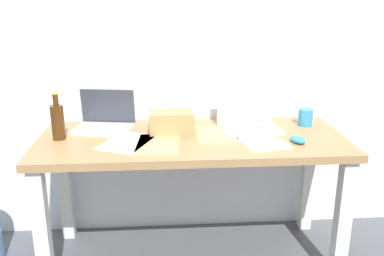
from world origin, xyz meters
TOP-DOWN VIEW (x-y plane):
  - ground_plane at (0.00, 0.00)m, footprint 8.00×8.00m
  - back_wall at (0.00, 0.39)m, footprint 5.20×0.08m
  - desk at (0.00, 0.00)m, footprint 1.61×0.66m
  - laptop_left at (-0.47, 0.18)m, footprint 0.34×0.27m
  - laptop_right at (0.32, 0.12)m, footprint 0.34×0.27m
  - beer_bottle at (-0.69, 0.02)m, footprint 0.07×0.07m
  - computer_mouse at (0.53, -0.13)m, footprint 0.09×0.11m
  - cardboard_box at (-0.10, 0.08)m, footprint 0.24×0.15m
  - coffee_mug at (0.66, 0.16)m, footprint 0.08×0.08m
  - paper_sheet_near_back at (0.14, 0.03)m, footprint 0.22×0.30m
  - paper_yellow_folder at (-0.18, -0.10)m, footprint 0.23×0.31m
  - paper_sheet_front_left at (-0.34, -0.06)m, footprint 0.31×0.35m
  - paper_sheet_front_right at (0.35, -0.09)m, footprint 0.27×0.34m

SIDE VIEW (x-z plane):
  - ground_plane at x=0.00m, z-range 0.00..0.00m
  - desk at x=0.00m, z-range 0.26..0.98m
  - paper_sheet_near_back at x=0.14m, z-range 0.73..0.73m
  - paper_yellow_folder at x=-0.18m, z-range 0.73..0.73m
  - paper_sheet_front_left at x=-0.34m, z-range 0.73..0.73m
  - paper_sheet_front_right at x=0.35m, z-range 0.73..0.73m
  - computer_mouse at x=0.53m, z-range 0.73..0.76m
  - laptop_left at x=-0.47m, z-range 0.67..0.88m
  - coffee_mug at x=0.66m, z-range 0.73..0.82m
  - laptop_right at x=0.32m, z-range 0.66..0.90m
  - cardboard_box at x=-0.10m, z-range 0.73..0.84m
  - beer_bottle at x=-0.69m, z-range 0.70..0.95m
  - back_wall at x=0.00m, z-range 0.00..2.60m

